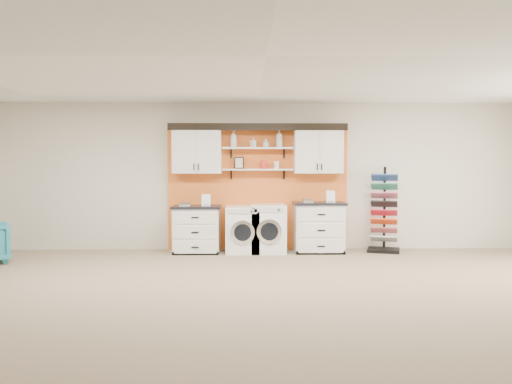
{
  "coord_description": "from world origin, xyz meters",
  "views": [
    {
      "loc": [
        -0.23,
        -5.52,
        1.6
      ],
      "look_at": [
        -0.06,
        2.3,
        1.19
      ],
      "focal_mm": 35.0,
      "sensor_mm": 36.0,
      "label": 1
    }
  ],
  "objects_px": {
    "washer": "(243,229)",
    "dryer": "(268,228)",
    "base_cabinet_right": "(319,227)",
    "sample_rack": "(384,224)",
    "base_cabinet_left": "(197,229)"
  },
  "relations": [
    {
      "from": "base_cabinet_left",
      "to": "sample_rack",
      "type": "bearing_deg",
      "value": 0.54
    },
    {
      "from": "washer",
      "to": "sample_rack",
      "type": "bearing_deg",
      "value": 0.79
    },
    {
      "from": "dryer",
      "to": "sample_rack",
      "type": "xyz_separation_m",
      "value": [
        2.16,
        0.04,
        0.07
      ]
    },
    {
      "from": "base_cabinet_left",
      "to": "washer",
      "type": "xyz_separation_m",
      "value": [
        0.85,
        -0.0,
        -0.01
      ]
    },
    {
      "from": "dryer",
      "to": "sample_rack",
      "type": "bearing_deg",
      "value": 0.96
    },
    {
      "from": "base_cabinet_right",
      "to": "sample_rack",
      "type": "relative_size",
      "value": 0.6
    },
    {
      "from": "base_cabinet_right",
      "to": "dryer",
      "type": "relative_size",
      "value": 1.07
    },
    {
      "from": "dryer",
      "to": "sample_rack",
      "type": "relative_size",
      "value": 0.56
    },
    {
      "from": "washer",
      "to": "dryer",
      "type": "relative_size",
      "value": 0.97
    },
    {
      "from": "washer",
      "to": "dryer",
      "type": "xyz_separation_m",
      "value": [
        0.48,
        -0.0,
        0.02
      ]
    },
    {
      "from": "base_cabinet_left",
      "to": "dryer",
      "type": "height_order",
      "value": "dryer"
    },
    {
      "from": "base_cabinet_left",
      "to": "base_cabinet_right",
      "type": "xyz_separation_m",
      "value": [
        2.26,
        -0.0,
        0.03
      ]
    },
    {
      "from": "base_cabinet_left",
      "to": "dryer",
      "type": "relative_size",
      "value": 1.0
    },
    {
      "from": "base_cabinet_right",
      "to": "sample_rack",
      "type": "height_order",
      "value": "sample_rack"
    },
    {
      "from": "dryer",
      "to": "base_cabinet_right",
      "type": "bearing_deg",
      "value": 0.21
    }
  ]
}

